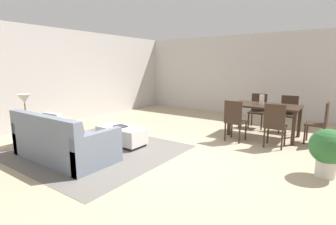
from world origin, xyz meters
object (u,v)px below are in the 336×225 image
dining_chair_near_right (275,123)px  vase_centerpiece (262,100)px  potted_plant (328,149)px  dining_chair_far_right (289,112)px  ottoman_table (122,134)px  table_lamp (24,100)px  book_on_ottoman (121,126)px  side_table (27,125)px  couch (63,143)px  dining_chair_head_east (321,121)px  dining_chair_near_left (234,119)px  dining_table (265,109)px  dining_chair_far_left (258,109)px

dining_chair_near_right → vase_centerpiece: vase_centerpiece is taller
vase_centerpiece → potted_plant: bearing=-51.0°
dining_chair_far_right → ottoman_table: bearing=-129.7°
table_lamp → book_on_ottoman: 2.03m
side_table → dining_chair_far_right: (4.24, 4.43, 0.07)m
couch → dining_chair_head_east: bearing=44.3°
dining_chair_near_right → book_on_ottoman: size_ratio=3.54×
dining_chair_far_right → dining_chair_near_right: bearing=-89.2°
vase_centerpiece → potted_plant: (1.48, -1.83, -0.43)m
couch → dining_chair_near_left: size_ratio=2.12×
side_table → potted_plant: size_ratio=0.77×
dining_table → dining_chair_near_left: 0.95m
side_table → book_on_ottoman: (1.54, 1.19, -0.05)m
dining_chair_near_left → book_on_ottoman: 2.49m
book_on_ottoman → side_table: bearing=-142.2°
couch → potted_plant: size_ratio=2.61×
vase_centerpiece → dining_chair_head_east: bearing=-0.5°
couch → table_lamp: bearing=179.7°
dining_chair_near_right → dining_chair_head_east: same height
dining_chair_far_left → dining_chair_far_right: size_ratio=1.00×
dining_chair_near_right → book_on_ottoman: dining_chair_near_right is taller
dining_chair_far_left → vase_centerpiece: (0.29, -0.79, 0.35)m
dining_table → dining_chair_far_left: dining_chair_far_left is taller
couch → book_on_ottoman: size_ratio=7.51×
table_lamp → book_on_ottoman: size_ratio=2.02×
dining_table → vase_centerpiece: 0.23m
dining_chair_head_east → potted_plant: bearing=-82.6°
side_table → dining_chair_near_right: size_ratio=0.62×
ottoman_table → potted_plant: 3.75m
dining_chair_near_left → ottoman_table: bearing=-139.3°
ottoman_table → table_lamp: 2.10m
dining_chair_near_left → dining_chair_far_left: 1.63m
dining_chair_near_right → vase_centerpiece: (-0.50, 0.81, 0.35)m
dining_chair_far_left → potted_plant: dining_chair_far_left is taller
dining_chair_near_right → potted_plant: size_ratio=1.23×
dining_chair_near_left → vase_centerpiece: 0.97m
dining_chair_far_right → book_on_ottoman: 4.22m
book_on_ottoman → potted_plant: (3.71, 0.63, 0.04)m
dining_chair_near_left → book_on_ottoman: (-1.89, -1.61, -0.12)m
vase_centerpiece → table_lamp: bearing=-135.9°
dining_chair_near_left → potted_plant: dining_chair_near_left is taller
side_table → dining_chair_far_right: size_ratio=0.62×
dining_chair_far_left → vase_centerpiece: vase_centerpiece is taller
table_lamp → dining_chair_far_left: 5.65m
dining_chair_near_left → vase_centerpiece: size_ratio=4.02×
dining_table → dining_chair_head_east: bearing=-0.1°
ottoman_table → book_on_ottoman: size_ratio=4.11×
dining_chair_far_left → book_on_ottoman: (-1.94, -3.25, -0.12)m
side_table → dining_chair_far_left: (3.47, 4.44, 0.07)m
book_on_ottoman → potted_plant: size_ratio=0.35×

